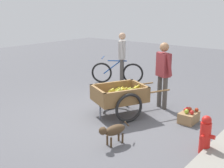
{
  "coord_description": "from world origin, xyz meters",
  "views": [
    {
      "loc": [
        4.42,
        3.77,
        2.36
      ],
      "look_at": [
        -0.11,
        0.06,
        0.75
      ],
      "focal_mm": 44.91,
      "sensor_mm": 36.0,
      "label": 1
    }
  ],
  "objects_px": {
    "bicycle": "(117,72)",
    "cyclist_person": "(122,54)",
    "vendor_person": "(163,70)",
    "fire_hydrant": "(205,135)",
    "apple_crate": "(189,117)",
    "dog": "(113,131)",
    "fruit_cart": "(120,97)"
  },
  "relations": [
    {
      "from": "fruit_cart",
      "to": "cyclist_person",
      "type": "distance_m",
      "value": 2.79
    },
    {
      "from": "vendor_person",
      "to": "apple_crate",
      "type": "bearing_deg",
      "value": 64.49
    },
    {
      "from": "apple_crate",
      "to": "fruit_cart",
      "type": "bearing_deg",
      "value": -66.4
    },
    {
      "from": "bicycle",
      "to": "apple_crate",
      "type": "relative_size",
      "value": 3.26
    },
    {
      "from": "cyclist_person",
      "to": "fire_hydrant",
      "type": "bearing_deg",
      "value": 54.72
    },
    {
      "from": "cyclist_person",
      "to": "fire_hydrant",
      "type": "height_order",
      "value": "cyclist_person"
    },
    {
      "from": "fire_hydrant",
      "to": "apple_crate",
      "type": "xyz_separation_m",
      "value": [
        -1.07,
        -0.76,
        -0.21
      ]
    },
    {
      "from": "vendor_person",
      "to": "fire_hydrant",
      "type": "bearing_deg",
      "value": 47.95
    },
    {
      "from": "bicycle",
      "to": "dog",
      "type": "distance_m",
      "value": 4.17
    },
    {
      "from": "bicycle",
      "to": "cyclist_person",
      "type": "relative_size",
      "value": 0.89
    },
    {
      "from": "fire_hydrant",
      "to": "apple_crate",
      "type": "height_order",
      "value": "fire_hydrant"
    },
    {
      "from": "fruit_cart",
      "to": "dog",
      "type": "distance_m",
      "value": 1.43
    },
    {
      "from": "vendor_person",
      "to": "dog",
      "type": "relative_size",
      "value": 2.38
    },
    {
      "from": "bicycle",
      "to": "cyclist_person",
      "type": "height_order",
      "value": "cyclist_person"
    },
    {
      "from": "fruit_cart",
      "to": "vendor_person",
      "type": "relative_size",
      "value": 1.15
    },
    {
      "from": "fruit_cart",
      "to": "apple_crate",
      "type": "distance_m",
      "value": 1.53
    },
    {
      "from": "cyclist_person",
      "to": "vendor_person",
      "type": "bearing_deg",
      "value": 60.96
    },
    {
      "from": "vendor_person",
      "to": "apple_crate",
      "type": "relative_size",
      "value": 3.59
    },
    {
      "from": "fire_hydrant",
      "to": "apple_crate",
      "type": "bearing_deg",
      "value": -144.48
    },
    {
      "from": "fruit_cart",
      "to": "fire_hydrant",
      "type": "xyz_separation_m",
      "value": [
        0.47,
        2.14,
        -0.1
      ]
    },
    {
      "from": "cyclist_person",
      "to": "bicycle",
      "type": "bearing_deg",
      "value": -57.7
    },
    {
      "from": "fruit_cart",
      "to": "dog",
      "type": "xyz_separation_m",
      "value": [
        1.19,
        0.77,
        -0.17
      ]
    },
    {
      "from": "vendor_person",
      "to": "fire_hydrant",
      "type": "height_order",
      "value": "vendor_person"
    },
    {
      "from": "bicycle",
      "to": "apple_crate",
      "type": "bearing_deg",
      "value": 64.16
    },
    {
      "from": "vendor_person",
      "to": "cyclist_person",
      "type": "relative_size",
      "value": 0.98
    },
    {
      "from": "cyclist_person",
      "to": "fire_hydrant",
      "type": "distance_m",
      "value": 4.66
    },
    {
      "from": "vendor_person",
      "to": "cyclist_person",
      "type": "xyz_separation_m",
      "value": [
        -1.17,
        -2.12,
        0.02
      ]
    },
    {
      "from": "vendor_person",
      "to": "fire_hydrant",
      "type": "distance_m",
      "value": 2.31
    },
    {
      "from": "fruit_cart",
      "to": "cyclist_person",
      "type": "bearing_deg",
      "value": -143.47
    },
    {
      "from": "fruit_cart",
      "to": "vendor_person",
      "type": "xyz_separation_m",
      "value": [
        -1.03,
        0.48,
        0.51
      ]
    },
    {
      "from": "bicycle",
      "to": "dog",
      "type": "height_order",
      "value": "bicycle"
    },
    {
      "from": "dog",
      "to": "apple_crate",
      "type": "distance_m",
      "value": 1.9
    }
  ]
}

